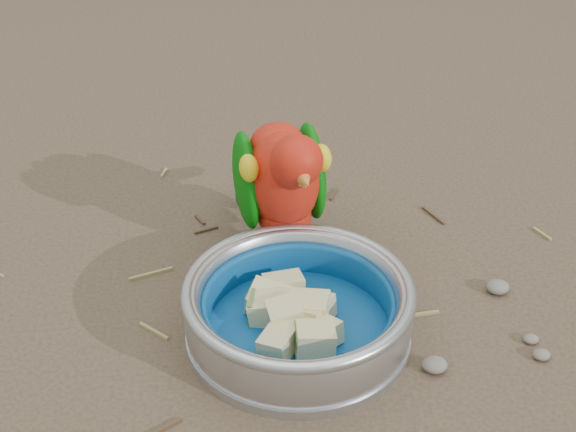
{
  "coord_description": "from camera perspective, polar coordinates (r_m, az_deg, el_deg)",
  "views": [
    {
      "loc": [
        -0.09,
        -0.58,
        0.55
      ],
      "look_at": [
        -0.01,
        0.14,
        0.08
      ],
      "focal_mm": 55.0,
      "sensor_mm": 36.0,
      "label": 1
    }
  ],
  "objects": [
    {
      "name": "ground_debris",
      "position": [
        0.83,
        1.31,
        -8.09
      ],
      "size": [
        0.9,
        0.8,
        0.01
      ],
      "primitive_type": null,
      "color": "#91824E",
      "rests_on": "ground"
    },
    {
      "name": "lory_parrot",
      "position": [
        0.9,
        -0.34,
        1.66
      ],
      "size": [
        0.13,
        0.21,
        0.16
      ],
      "primitive_type": null,
      "rotation": [
        0.0,
        0.0,
        -2.97
      ],
      "color": "#B71C0E",
      "rests_on": "ground"
    },
    {
      "name": "ground",
      "position": [
        0.8,
        1.93,
        -10.15
      ],
      "size": [
        60.0,
        60.0,
        0.0
      ],
      "primitive_type": "plane",
      "color": "#4F3D2F"
    },
    {
      "name": "fruit_wedges",
      "position": [
        0.81,
        0.67,
        -6.28
      ],
      "size": [
        0.13,
        0.13,
        0.03
      ],
      "primitive_type": null,
      "color": "#D5C589",
      "rests_on": "food_bowl"
    },
    {
      "name": "food_bowl",
      "position": [
        0.83,
        0.66,
        -7.52
      ],
      "size": [
        0.21,
        0.21,
        0.02
      ],
      "primitive_type": "cylinder",
      "color": "#B2B2BA",
      "rests_on": "ground"
    },
    {
      "name": "bowl_wall",
      "position": [
        0.81,
        0.67,
        -5.9
      ],
      "size": [
        0.21,
        0.21,
        0.04
      ],
      "primitive_type": null,
      "color": "#B2B2BA",
      "rests_on": "food_bowl"
    }
  ]
}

